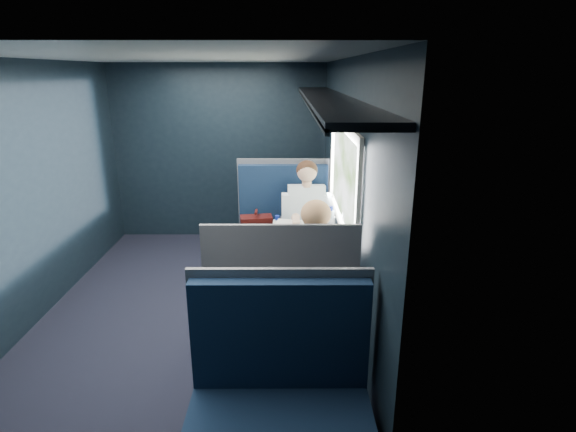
{
  "coord_description": "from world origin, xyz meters",
  "views": [
    {
      "loc": [
        0.89,
        -3.84,
        2.19
      ],
      "look_at": [
        0.9,
        0.0,
        0.95
      ],
      "focal_mm": 28.0,
      "sensor_mm": 36.0,
      "label": 1
    }
  ],
  "objects_px": {
    "woman": "(314,272)",
    "seat_bay_near": "(282,237)",
    "man": "(307,216)",
    "cup": "(332,221)",
    "bottle_small": "(331,220)",
    "seat_row_front": "(284,213)",
    "table": "(302,246)",
    "seat_row_back": "(280,407)",
    "laptop": "(339,228)",
    "seat_bay_far": "(282,320)"
  },
  "relations": [
    {
      "from": "man",
      "to": "woman",
      "type": "distance_m",
      "value": 1.41
    },
    {
      "from": "seat_row_back",
      "to": "bottle_small",
      "type": "relative_size",
      "value": 4.82
    },
    {
      "from": "man",
      "to": "woman",
      "type": "height_order",
      "value": "same"
    },
    {
      "from": "seat_row_back",
      "to": "woman",
      "type": "relative_size",
      "value": 0.88
    },
    {
      "from": "table",
      "to": "seat_bay_near",
      "type": "relative_size",
      "value": 0.79
    },
    {
      "from": "man",
      "to": "cup",
      "type": "relative_size",
      "value": 13.74
    },
    {
      "from": "seat_bay_far",
      "to": "seat_row_back",
      "type": "xyz_separation_m",
      "value": [
        0.0,
        -0.92,
        -0.0
      ]
    },
    {
      "from": "seat_bay_near",
      "to": "laptop",
      "type": "distance_m",
      "value": 1.04
    },
    {
      "from": "seat_row_back",
      "to": "cup",
      "type": "distance_m",
      "value": 2.21
    },
    {
      "from": "seat_bay_far",
      "to": "cup",
      "type": "distance_m",
      "value": 1.35
    },
    {
      "from": "seat_bay_far",
      "to": "man",
      "type": "xyz_separation_m",
      "value": [
        0.25,
        1.57,
        0.3
      ]
    },
    {
      "from": "bottle_small",
      "to": "man",
      "type": "bearing_deg",
      "value": 112.92
    },
    {
      "from": "table",
      "to": "bottle_small",
      "type": "bearing_deg",
      "value": 37.36
    },
    {
      "from": "man",
      "to": "bottle_small",
      "type": "relative_size",
      "value": 5.49
    },
    {
      "from": "seat_row_back",
      "to": "bottle_small",
      "type": "xyz_separation_m",
      "value": [
        0.46,
        2.01,
        0.44
      ]
    },
    {
      "from": "woman",
      "to": "seat_bay_near",
      "type": "bearing_deg",
      "value": 99.47
    },
    {
      "from": "table",
      "to": "seat_bay_near",
      "type": "height_order",
      "value": "seat_bay_near"
    },
    {
      "from": "seat_row_back",
      "to": "seat_row_front",
      "type": "bearing_deg",
      "value": 90.0
    },
    {
      "from": "seat_row_front",
      "to": "laptop",
      "type": "xyz_separation_m",
      "value": [
        0.53,
        -1.73,
        0.4
      ]
    },
    {
      "from": "bottle_small",
      "to": "seat_bay_near",
      "type": "bearing_deg",
      "value": 125.43
    },
    {
      "from": "seat_bay_far",
      "to": "woman",
      "type": "bearing_deg",
      "value": 33.82
    },
    {
      "from": "seat_row_front",
      "to": "bottle_small",
      "type": "relative_size",
      "value": 4.82
    },
    {
      "from": "laptop",
      "to": "bottle_small",
      "type": "distance_m",
      "value": 0.16
    },
    {
      "from": "seat_row_front",
      "to": "woman",
      "type": "relative_size",
      "value": 0.88
    },
    {
      "from": "man",
      "to": "seat_row_back",
      "type": "bearing_deg",
      "value": -95.72
    },
    {
      "from": "seat_row_back",
      "to": "woman",
      "type": "bearing_deg",
      "value": 77.07
    },
    {
      "from": "cup",
      "to": "table",
      "type": "bearing_deg",
      "value": -132.19
    },
    {
      "from": "seat_row_front",
      "to": "woman",
      "type": "xyz_separation_m",
      "value": [
        0.25,
        -2.5,
        0.32
      ]
    },
    {
      "from": "table",
      "to": "woman",
      "type": "relative_size",
      "value": 0.76
    },
    {
      "from": "woman",
      "to": "bottle_small",
      "type": "height_order",
      "value": "woman"
    },
    {
      "from": "seat_row_front",
      "to": "cup",
      "type": "height_order",
      "value": "seat_row_front"
    },
    {
      "from": "cup",
      "to": "seat_bay_far",
      "type": "bearing_deg",
      "value": -111.75
    },
    {
      "from": "bottle_small",
      "to": "table",
      "type": "bearing_deg",
      "value": -142.64
    },
    {
      "from": "table",
      "to": "seat_bay_far",
      "type": "distance_m",
      "value": 0.93
    },
    {
      "from": "bottle_small",
      "to": "seat_row_front",
      "type": "bearing_deg",
      "value": 106.06
    },
    {
      "from": "seat_bay_near",
      "to": "seat_bay_far",
      "type": "bearing_deg",
      "value": -89.57
    },
    {
      "from": "woman",
      "to": "laptop",
      "type": "relative_size",
      "value": 3.46
    },
    {
      "from": "seat_bay_far",
      "to": "seat_row_front",
      "type": "xyz_separation_m",
      "value": [
        0.0,
        2.67,
        -0.0
      ]
    },
    {
      "from": "table",
      "to": "seat_bay_near",
      "type": "xyz_separation_m",
      "value": [
        -0.2,
        0.87,
        -0.24
      ]
    },
    {
      "from": "seat_bay_far",
      "to": "laptop",
      "type": "xyz_separation_m",
      "value": [
        0.53,
        0.94,
        0.39
      ]
    },
    {
      "from": "seat_bay_near",
      "to": "bottle_small",
      "type": "height_order",
      "value": "seat_bay_near"
    },
    {
      "from": "table",
      "to": "seat_row_front",
      "type": "height_order",
      "value": "seat_row_front"
    },
    {
      "from": "table",
      "to": "man",
      "type": "height_order",
      "value": "man"
    },
    {
      "from": "table",
      "to": "seat_bay_near",
      "type": "bearing_deg",
      "value": 102.67
    },
    {
      "from": "man",
      "to": "laptop",
      "type": "distance_m",
      "value": 0.69
    },
    {
      "from": "seat_row_back",
      "to": "cup",
      "type": "bearing_deg",
      "value": 77.27
    },
    {
      "from": "seat_bay_near",
      "to": "cup",
      "type": "bearing_deg",
      "value": -47.7
    },
    {
      "from": "seat_bay_near",
      "to": "seat_bay_far",
      "type": "height_order",
      "value": "same"
    },
    {
      "from": "seat_bay_far",
      "to": "seat_row_back",
      "type": "distance_m",
      "value": 0.92
    },
    {
      "from": "seat_row_back",
      "to": "cup",
      "type": "relative_size",
      "value": 12.06
    }
  ]
}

